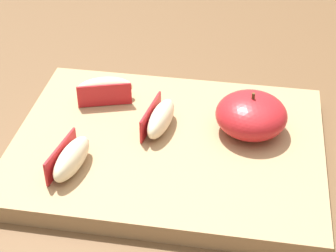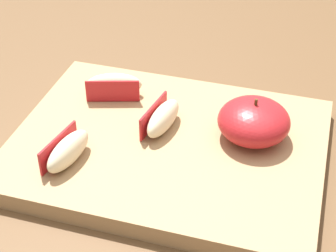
{
  "view_description": "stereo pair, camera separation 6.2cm",
  "coord_description": "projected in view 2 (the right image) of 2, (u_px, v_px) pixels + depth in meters",
  "views": [
    {
      "loc": [
        0.1,
        -0.55,
        1.18
      ],
      "look_at": [
        0.02,
        -0.06,
        0.8
      ],
      "focal_mm": 59.9,
      "sensor_mm": 36.0,
      "label": 1
    },
    {
      "loc": [
        0.16,
        -0.53,
        1.18
      ],
      "look_at": [
        0.02,
        -0.06,
        0.8
      ],
      "focal_mm": 59.9,
      "sensor_mm": 36.0,
      "label": 2
    }
  ],
  "objects": [
    {
      "name": "dining_table",
      "position": [
        168.0,
        180.0,
        0.75
      ],
      "size": [
        1.49,
        0.91,
        0.76
      ],
      "color": "brown",
      "rests_on": "ground_plane"
    },
    {
      "name": "apple_wedge_middle",
      "position": [
        67.0,
        151.0,
        0.6
      ],
      "size": [
        0.04,
        0.07,
        0.03
      ],
      "color": "beige",
      "rests_on": "cutting_board"
    },
    {
      "name": "apple_wedge_back",
      "position": [
        162.0,
        118.0,
        0.64
      ],
      "size": [
        0.04,
        0.07,
        0.03
      ],
      "color": "beige",
      "rests_on": "cutting_board"
    },
    {
      "name": "cutting_board",
      "position": [
        168.0,
        147.0,
        0.64
      ],
      "size": [
        0.35,
        0.27,
        0.02
      ],
      "color": "#A37F56",
      "rests_on": "dining_table"
    },
    {
      "name": "apple_half_skin_up",
      "position": [
        254.0,
        121.0,
        0.63
      ],
      "size": [
        0.08,
        0.08,
        0.05
      ],
      "color": "#B21E23",
      "rests_on": "cutting_board"
    },
    {
      "name": "apple_wedge_near_knife",
      "position": [
        114.0,
        85.0,
        0.7
      ],
      "size": [
        0.07,
        0.04,
        0.03
      ],
      "color": "beige",
      "rests_on": "cutting_board"
    }
  ]
}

